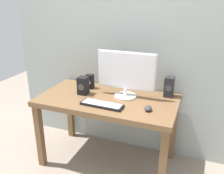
{
  "coord_description": "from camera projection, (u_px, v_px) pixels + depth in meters",
  "views": [
    {
      "loc": [
        0.82,
        -2.01,
        1.67
      ],
      "look_at": [
        0.05,
        0.0,
        0.85
      ],
      "focal_mm": 39.09,
      "sensor_mm": 36.0,
      "label": 1
    }
  ],
  "objects": [
    {
      "name": "mouse",
      "position": [
        148.0,
        108.0,
        2.09
      ],
      "size": [
        0.08,
        0.09,
        0.04
      ],
      "primitive_type": "ellipsoid",
      "rotation": [
        0.0,
        0.0,
        0.22
      ],
      "color": "#333338",
      "rests_on": "desk"
    },
    {
      "name": "speaker_left",
      "position": [
        83.0,
        86.0,
        2.43
      ],
      "size": [
        0.09,
        0.1,
        0.18
      ],
      "color": "black",
      "rests_on": "desk"
    },
    {
      "name": "audio_controller",
      "position": [
        90.0,
        81.0,
        2.58
      ],
      "size": [
        0.08,
        0.07,
        0.15
      ],
      "color": "black",
      "rests_on": "desk"
    },
    {
      "name": "keyboard_primary",
      "position": [
        102.0,
        105.0,
        2.19
      ],
      "size": [
        0.4,
        0.14,
        0.03
      ],
      "color": "black",
      "rests_on": "desk"
    },
    {
      "name": "ground_plane",
      "position": [
        108.0,
        160.0,
        2.62
      ],
      "size": [
        6.0,
        6.0,
        0.0
      ],
      "primitive_type": "plane",
      "color": "gray"
    },
    {
      "name": "monitor",
      "position": [
        126.0,
        74.0,
        2.31
      ],
      "size": [
        0.57,
        0.21,
        0.45
      ],
      "color": "silver",
      "rests_on": "desk"
    },
    {
      "name": "desk",
      "position": [
        108.0,
        106.0,
        2.39
      ],
      "size": [
        1.33,
        0.7,
        0.73
      ],
      "color": "brown",
      "rests_on": "ground_plane"
    },
    {
      "name": "speaker_right",
      "position": [
        169.0,
        87.0,
        2.36
      ],
      "size": [
        0.09,
        0.1,
        0.2
      ],
      "color": "#232328",
      "rests_on": "desk"
    },
    {
      "name": "wall_back",
      "position": [
        122.0,
        13.0,
        2.43
      ],
      "size": [
        2.54,
        0.04,
        3.0
      ],
      "primitive_type": "cube",
      "color": "#9EA8A3",
      "rests_on": "ground_plane"
    }
  ]
}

